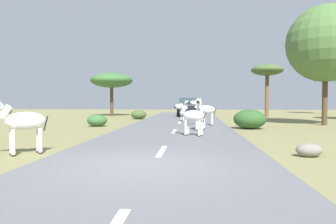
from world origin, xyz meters
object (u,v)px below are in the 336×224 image
Objects in this scene: tree_3 at (112,80)px; rock_2 at (309,150)px; tree_0 at (324,71)px; bush_2 at (97,120)px; bush_0 at (139,115)px; bush_4 at (250,119)px; zebra_1 at (192,116)px; zebra_0 at (185,109)px; tree_2 at (267,71)px; zebra_3 at (22,122)px; zebra_2 at (200,111)px; rock_0 at (245,123)px; tree_4 at (326,44)px; zebra_4 at (205,110)px; car_0 at (188,108)px.

rock_2 is at bearing -62.26° from tree_3.
tree_0 reaches higher than bush_2.
bush_0 is 11.17m from bush_4.
tree_3 is 2.41× the size of bush_4.
zebra_1 is 0.80× the size of bush_4.
bush_2 is (-5.12, -4.19, -0.61)m from zebra_0.
tree_2 reaches higher than zebra_0.
bush_2 is at bearing -34.36° from zebra_3.
tree_0 is (19.70, 28.42, 3.91)m from zebra_3.
zebra_2 is 1.38× the size of bush_0.
zebra_1 reaches higher than rock_0.
bush_2 is at bearing -171.89° from tree_4.
tree_2 is at bearing 70.50° from rock_0.
zebra_1 is at bearing -119.17° from rock_0.
bush_0 is 0.72× the size of bush_4.
zebra_4 is at bearing 6.98° from bush_2.
bush_2 is 0.68× the size of bush_4.
tree_3 is at bearing 148.30° from tree_4.
zebra_1 reaches higher than bush_4.
zebra_3 reaches higher than zebra_0.
zebra_2 is 25.79m from tree_0.
bush_2 is (-0.86, 9.71, -0.59)m from zebra_3.
zebra_0 is 1.25× the size of bush_0.
tree_0 is 1.15× the size of tree_2.
zebra_1 is 5.77m from zebra_4.
zebra_2 is at bearing -74.70° from zebra_3.
rock_0 is at bearing -124.29° from zebra_2.
tree_0 is 0.74× the size of tree_4.
tree_0 reaches higher than rock_0.
zebra_1 is 0.32× the size of car_0.
zebra_0 reaches higher than bush_2.
zebra_1 is 6.79m from zebra_3.
zebra_2 is 2.44× the size of rock_2.
car_0 is 0.80× the size of tree_0.
rock_2 is (3.27, -4.45, -0.70)m from zebra_1.
zebra_2 is 7.69m from rock_2.
rock_2 is (0.12, -8.49, -0.34)m from bush_4.
zebra_0 is 0.91× the size of zebra_2.
rock_0 is (0.01, 1.61, -0.35)m from bush_4.
zebra_0 is 2.22× the size of rock_2.
tree_2 is (5.98, 10.00, 3.21)m from zebra_4.
zebra_1 is 0.19× the size of tree_4.
tree_0 is at bearing -153.01° from zebra_0.
zebra_1 reaches higher than bush_0.
car_0 is 10.06× the size of rock_0.
bush_0 is at bearing 114.83° from rock_2.
rock_0 is at bearing -76.13° from car_0.
car_0 is 1.05× the size of tree_3.
bush_2 is at bearing 99.24° from zebra_4.
zebra_0 is 11.07m from tree_3.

